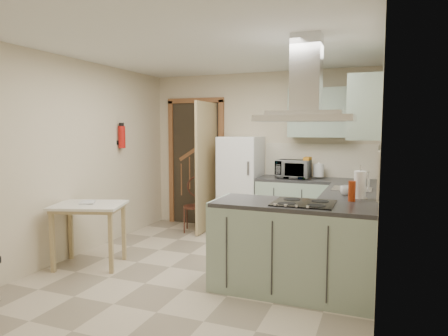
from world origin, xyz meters
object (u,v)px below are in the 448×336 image
at_px(fridge, 241,185).
at_px(extractor_hood, 305,118).
at_px(peninsula, 293,248).
at_px(drop_leaf_table, 90,235).
at_px(bentwood_chair, 194,207).
at_px(microwave, 293,169).

distance_m(fridge, extractor_hood, 2.57).
relative_size(peninsula, drop_leaf_table, 1.95).
height_order(drop_leaf_table, bentwood_chair, bentwood_chair).
xyz_separation_m(fridge, extractor_hood, (1.32, -1.98, 0.97)).
height_order(peninsula, microwave, microwave).
relative_size(fridge, drop_leaf_table, 1.89).
relative_size(drop_leaf_table, microwave, 1.66).
height_order(extractor_hood, microwave, extractor_hood).
bearing_deg(peninsula, extractor_hood, 0.00).
distance_m(extractor_hood, bentwood_chair, 3.02).
relative_size(bentwood_chair, microwave, 1.64).
xyz_separation_m(drop_leaf_table, microwave, (1.99, 2.07, 0.66)).
height_order(fridge, drop_leaf_table, fridge).
bearing_deg(extractor_hood, bentwood_chair, 138.75).
relative_size(extractor_hood, bentwood_chair, 1.14).
bearing_deg(drop_leaf_table, bentwood_chair, 58.32).
height_order(peninsula, bentwood_chair, peninsula).
height_order(fridge, peninsula, fridge).
bearing_deg(extractor_hood, fridge, 123.79).
distance_m(drop_leaf_table, microwave, 2.94).
height_order(bentwood_chair, microwave, microwave).
xyz_separation_m(bentwood_chair, microwave, (1.53, 0.16, 0.64)).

